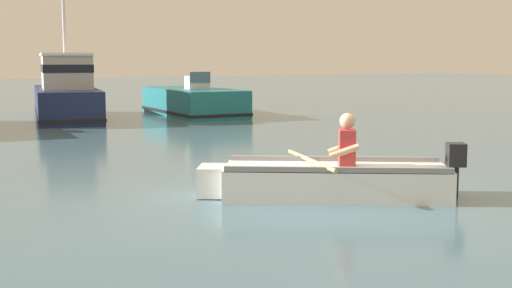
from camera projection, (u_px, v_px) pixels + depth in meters
name	position (u px, v px, depth m)	size (l,w,h in m)	color
ground_plane	(309.00, 198.00, 9.79)	(120.00, 120.00, 0.00)	slate
rowboat_with_person	(331.00, 180.00, 9.79)	(3.40, 2.59, 1.19)	white
moored_boat_navy	(66.00, 95.00, 22.15)	(2.95, 6.22, 3.80)	#19234C
moored_boat_teal	(193.00, 102.00, 23.80)	(2.33, 4.99, 1.49)	#1E727A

